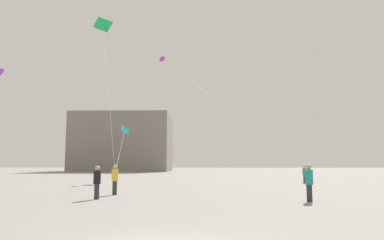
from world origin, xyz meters
TOP-DOWN VIEW (x-y plane):
  - person_in_yellow at (-4.51, 13.94)m, footprint 0.39×0.39m
  - person_in_teal at (6.06, 10.43)m, footprint 0.40×0.40m
  - person_in_black at (-4.77, 11.20)m, footprint 0.38×0.38m
  - person_in_green at (10.36, 27.95)m, footprint 0.36×0.36m
  - kite_cyan_delta at (-7.25, 28.48)m, footprint 3.46×15.65m
  - kite_magenta_diamond at (-4.02, 36.58)m, footprint 15.50×9.51m
  - kite_emerald_delta at (-8.14, 22.94)m, footprint 4.66×9.93m
  - building_left_hall at (-19.00, 79.50)m, footprint 22.43×16.91m

SIDE VIEW (x-z plane):
  - person_in_green at x=10.36m, z-range 0.08..1.71m
  - person_in_black at x=-4.77m, z-range 0.08..1.83m
  - person_in_yellow at x=-4.51m, z-range 0.09..1.88m
  - person_in_teal at x=6.06m, z-range 0.09..1.92m
  - kite_cyan_delta at x=-7.25m, z-range 2.98..7.29m
  - building_left_hall at x=-19.00m, z-range 0.00..13.43m
  - kite_emerald_delta at x=-8.14m, z-range 7.30..20.59m
  - kite_magenta_diamond at x=-4.02m, z-range 7.42..21.47m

